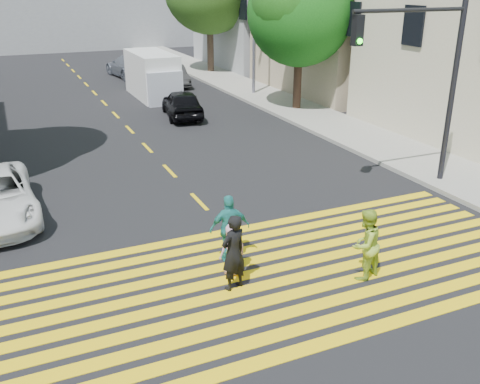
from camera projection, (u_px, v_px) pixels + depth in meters
ground at (300, 307)px, 10.77m from camera, size 120.00×120.00×0.00m
sidewalk_right at (298, 110)px, 26.69m from camera, size 3.00×60.00×0.15m
crosswalk at (271, 277)px, 11.85m from camera, size 13.40×5.30×0.01m
lane_line at (99, 98)px, 29.89m from camera, size 0.12×34.40×0.01m
building_right_tan at (366, 1)px, 30.71m from camera, size 10.00×10.00×10.00m
tree_right_near at (301, 6)px, 25.19m from camera, size 6.34×6.21×7.35m
pedestrian_man at (233, 253)px, 11.11m from camera, size 0.72×0.59×1.70m
pedestrian_woman at (365, 244)px, 11.55m from camera, size 0.93×0.82×1.62m
pedestrian_child at (233, 249)px, 11.76m from camera, size 0.62×0.43×1.22m
pedestrian_extra at (230, 228)px, 12.31m from camera, size 0.99×0.52×1.61m
dark_car_near at (182, 103)px, 25.40m from camera, size 2.13×4.10×1.33m
silver_car at (130, 66)px, 36.00m from camera, size 2.67×5.29×1.47m
dark_car_parked at (174, 76)px, 33.00m from camera, size 1.64×3.85×1.23m
white_van at (153, 77)px, 29.51m from camera, size 1.96×5.17×2.44m
traffic_signal at (428, 69)px, 15.61m from camera, size 3.92×0.34×5.74m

